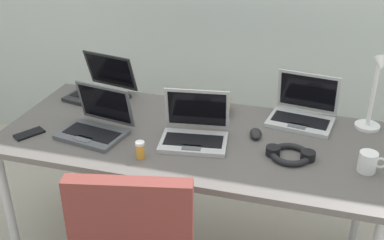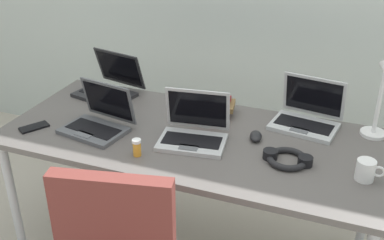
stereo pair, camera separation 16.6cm
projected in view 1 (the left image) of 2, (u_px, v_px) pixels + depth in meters
desk at (192, 145)px, 2.24m from camera, size 1.80×0.80×0.74m
desk_lamp at (374, 93)px, 2.16m from camera, size 0.12×0.18×0.40m
laptop_near_lamp at (96, 125)px, 2.21m from camera, size 0.33×0.29×0.22m
laptop_near_mouse at (303, 112)px, 2.32m from camera, size 0.34×0.29×0.23m
laptop_far_corner at (101, 89)px, 2.58m from camera, size 0.36×0.34×0.23m
laptop_front_right at (195, 132)px, 2.14m from camera, size 0.33×0.28×0.23m
computer_mouse at (256, 134)px, 2.19m from camera, size 0.08×0.11×0.03m
cell_phone at (29, 134)px, 2.21m from camera, size 0.13×0.15×0.01m
headphones at (290, 154)px, 2.03m from camera, size 0.21×0.18×0.04m
pill_bottle at (140, 150)px, 2.01m from camera, size 0.04×0.04×0.08m
book_stack at (209, 106)px, 2.40m from camera, size 0.23×0.19×0.09m
coffee_mug at (368, 162)px, 1.92m from camera, size 0.11×0.08×0.09m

